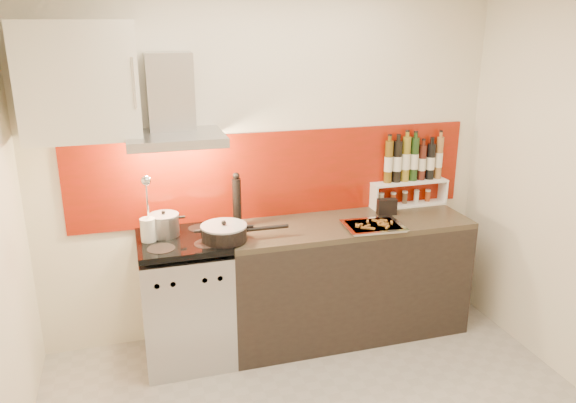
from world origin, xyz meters
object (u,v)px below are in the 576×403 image
object	(u,v)px
pepper_mill	(237,201)
baking_tray	(373,226)
stock_pot	(164,225)
saute_pan	(225,232)
range_stove	(186,301)
counter	(346,278)

from	to	relation	value
pepper_mill	baking_tray	xyz separation A→B (m)	(0.92, -0.30, -0.18)
stock_pot	pepper_mill	distance (m)	0.53
baking_tray	saute_pan	bearing A→B (deg)	177.70
range_stove	pepper_mill	distance (m)	0.78
range_stove	saute_pan	bearing A→B (deg)	-23.15
baking_tray	pepper_mill	bearing A→B (deg)	161.75
saute_pan	baking_tray	bearing A→B (deg)	-2.30
baking_tray	counter	bearing A→B (deg)	128.01
saute_pan	baking_tray	size ratio (longest dim) A/B	1.39
counter	pepper_mill	size ratio (longest dim) A/B	4.52
range_stove	baking_tray	xyz separation A→B (m)	(1.33, -0.16, 0.47)
range_stove	baking_tray	bearing A→B (deg)	-6.83
range_stove	counter	distance (m)	1.20
range_stove	stock_pot	world-z (taller)	stock_pot
pepper_mill	baking_tray	bearing A→B (deg)	-18.25
counter	pepper_mill	xyz separation A→B (m)	(-0.79, 0.14, 0.64)
counter	stock_pot	size ratio (longest dim) A/B	8.79
counter	pepper_mill	bearing A→B (deg)	170.01
baking_tray	stock_pot	bearing A→B (deg)	170.31
pepper_mill	baking_tray	size ratio (longest dim) A/B	0.93
counter	stock_pot	world-z (taller)	stock_pot
stock_pot	baking_tray	bearing A→B (deg)	-9.69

